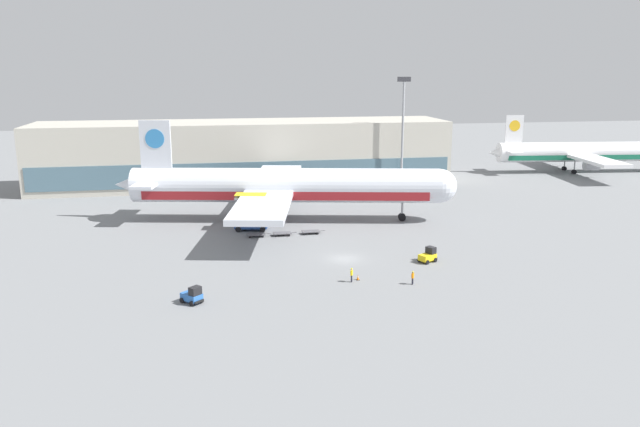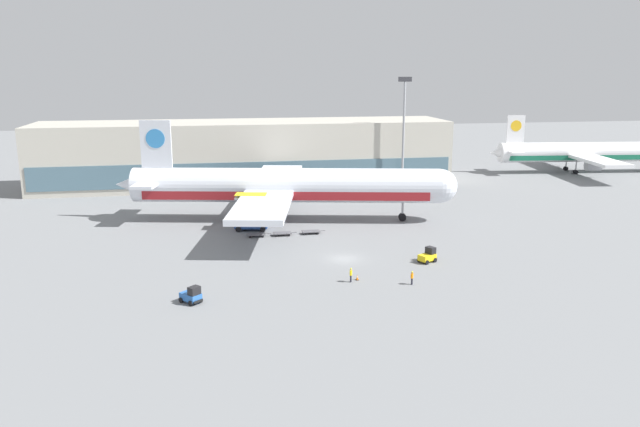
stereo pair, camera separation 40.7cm
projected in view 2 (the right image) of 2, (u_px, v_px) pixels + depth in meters
ground_plane at (344, 259)px, 85.18m from camera, size 400.00×400.00×0.00m
terminal_building at (246, 153)px, 138.72m from camera, size 90.00×18.20×14.00m
light_mast at (404, 125)px, 132.29m from camera, size 2.80×0.50×23.68m
airplane_main at (282, 187)px, 105.58m from camera, size 57.48×48.63×17.00m
airplane_distant at (583, 153)px, 155.06m from camera, size 48.63×40.73×14.25m
scissor_lift_loader at (252, 216)px, 100.07m from camera, size 5.69×4.25×5.89m
baggage_tug_foreground at (428, 256)px, 83.62m from camera, size 2.82×2.51×2.00m
baggage_tug_mid at (192, 295)px, 68.99m from camera, size 2.70×2.77×2.00m
baggage_dolly_lead at (256, 234)px, 96.22m from camera, size 3.71×1.53×0.48m
baggage_dolly_second at (282, 233)px, 96.91m from camera, size 3.71×1.53×0.48m
baggage_dolly_third at (311, 231)px, 97.94m from camera, size 3.71×1.53×0.48m
ground_crew_near at (412, 277)px, 74.84m from camera, size 0.40×0.46×1.67m
ground_crew_far at (351, 274)px, 75.68m from camera, size 0.37×0.51×1.80m
traffic_cone_near at (357, 277)px, 76.58m from camera, size 0.40×0.40×0.69m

